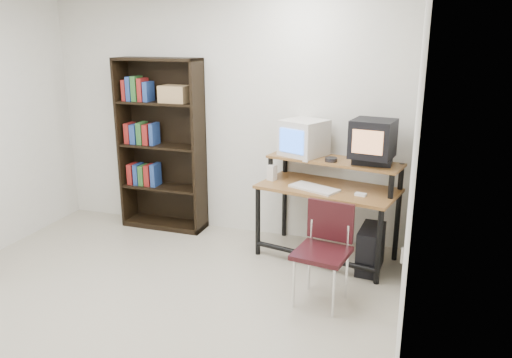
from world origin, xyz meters
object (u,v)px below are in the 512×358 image
(school_chair, at_px, (325,243))
(crt_monitor, at_px, (304,138))
(crt_tv, at_px, (373,139))
(computer_desk, at_px, (329,190))
(pc_tower, at_px, (371,249))
(bookshelf, at_px, (162,143))

(school_chair, bearing_deg, crt_monitor, 121.69)
(crt_monitor, distance_m, crt_tv, 0.71)
(computer_desk, relative_size, school_chair, 1.71)
(computer_desk, distance_m, pc_tower, 0.68)
(crt_monitor, relative_size, school_chair, 0.62)
(computer_desk, height_order, school_chair, computer_desk)
(school_chair, bearing_deg, pc_tower, 74.49)
(school_chair, bearing_deg, computer_desk, 107.78)
(computer_desk, height_order, pc_tower, computer_desk)
(crt_monitor, xyz_separation_m, pc_tower, (0.75, -0.37, -0.94))
(crt_tv, xyz_separation_m, school_chair, (-0.26, -0.88, -0.71))
(crt_monitor, bearing_deg, pc_tower, -1.00)
(crt_tv, height_order, school_chair, crt_tv)
(bookshelf, bearing_deg, pc_tower, -9.64)
(pc_tower, bearing_deg, school_chair, -110.26)
(computer_desk, bearing_deg, pc_tower, -7.90)
(computer_desk, xyz_separation_m, pc_tower, (0.44, -0.17, -0.49))
(crt_monitor, bearing_deg, school_chair, -42.87)
(computer_desk, relative_size, crt_tv, 3.30)
(bookshelf, bearing_deg, crt_tv, -5.30)
(computer_desk, height_order, crt_monitor, crt_monitor)
(crt_tv, height_order, pc_tower, crt_tv)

